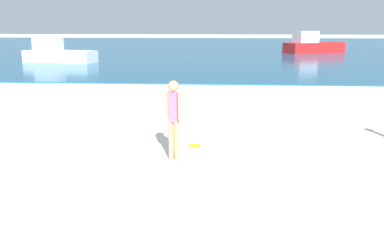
{
  "coord_description": "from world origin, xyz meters",
  "views": [
    {
      "loc": [
        0.47,
        -4.68,
        2.87
      ],
      "look_at": [
        -0.13,
        4.52,
        0.73
      ],
      "focal_mm": 37.16,
      "sensor_mm": 36.0,
      "label": 1
    }
  ],
  "objects_px": {
    "person_standing": "(174,116)",
    "frisbee": "(194,146)",
    "boat_near": "(57,54)",
    "boat_far": "(312,45)"
  },
  "relations": [
    {
      "from": "person_standing",
      "to": "boat_near",
      "type": "xyz_separation_m",
      "value": [
        -10.92,
        20.73,
        -0.3
      ]
    },
    {
      "from": "boat_far",
      "to": "person_standing",
      "type": "bearing_deg",
      "value": -135.14
    },
    {
      "from": "person_standing",
      "to": "frisbee",
      "type": "height_order",
      "value": "person_standing"
    },
    {
      "from": "boat_near",
      "to": "boat_far",
      "type": "relative_size",
      "value": 0.88
    },
    {
      "from": "frisbee",
      "to": "boat_far",
      "type": "relative_size",
      "value": 0.05
    },
    {
      "from": "boat_near",
      "to": "frisbee",
      "type": "bearing_deg",
      "value": -48.95
    },
    {
      "from": "boat_far",
      "to": "boat_near",
      "type": "bearing_deg",
      "value": -179.89
    },
    {
      "from": "person_standing",
      "to": "boat_far",
      "type": "distance_m",
      "value": 33.28
    },
    {
      "from": "frisbee",
      "to": "boat_far",
      "type": "height_order",
      "value": "boat_far"
    },
    {
      "from": "person_standing",
      "to": "boat_near",
      "type": "relative_size",
      "value": 0.31
    }
  ]
}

